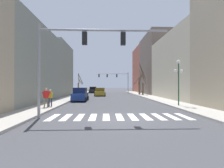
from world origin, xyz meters
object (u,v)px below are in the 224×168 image
pedestrian_near_right_corner (50,96)px  street_tree_right_mid (79,85)px  street_lamp_right_corner (179,73)px  car_at_intersection (93,90)px  pedestrian_on_right_sidewalk (46,96)px  car_parked_right_mid (80,95)px  traffic_signal_far (115,77)px  traffic_signal_near (79,48)px  street_tree_left_mid (142,85)px  street_tree_right_near (140,82)px  car_parked_left_mid (100,92)px

pedestrian_near_right_corner → street_tree_right_mid: (-0.62, 22.10, 1.05)m
street_lamp_right_corner → street_tree_right_mid: street_tree_right_mid is taller
car_at_intersection → pedestrian_on_right_sidewalk: pedestrian_on_right_sidewalk is taller
car_at_intersection → car_parked_right_mid: bearing=179.9°
street_lamp_right_corner → pedestrian_on_right_sidewalk: bearing=-176.0°
pedestrian_on_right_sidewalk → street_lamp_right_corner: bearing=-31.5°
street_tree_right_mid → traffic_signal_far: bearing=45.5°
car_parked_right_mid → traffic_signal_near: bearing=-172.3°
pedestrian_on_right_sidewalk → street_tree_right_mid: street_tree_right_mid is taller
car_parked_right_mid → street_tree_left_mid: bearing=-41.8°
traffic_signal_near → car_parked_right_mid: 13.15m
car_at_intersection → traffic_signal_near: bearing=-177.4°
street_lamp_right_corner → street_tree_left_mid: size_ratio=0.94×
street_tree_right_near → street_tree_right_mid: bearing=172.5°
car_at_intersection → pedestrian_on_right_sidewalk: bearing=176.3°
pedestrian_near_right_corner → car_at_intersection: bearing=108.8°
traffic_signal_near → street_tree_left_mid: traffic_signal_near is taller
traffic_signal_near → traffic_signal_far: (4.48, 36.24, -0.30)m
traffic_signal_far → pedestrian_on_right_sidewalk: bearing=-104.5°
car_parked_right_mid → pedestrian_on_right_sidewalk: (-1.99, -7.79, 0.35)m
traffic_signal_near → car_parked_left_mid: bearing=88.4°
pedestrian_on_right_sidewalk → car_at_intersection: bearing=50.8°
pedestrian_near_right_corner → street_lamp_right_corner: bearing=23.2°
traffic_signal_near → street_lamp_right_corner: 10.67m
pedestrian_on_right_sidewalk → street_tree_right_mid: (-0.46, 22.78, 0.97)m
street_lamp_right_corner → street_tree_right_near: bearing=89.5°
street_lamp_right_corner → street_tree_left_mid: 19.42m
traffic_signal_far → pedestrian_on_right_sidewalk: 32.73m
street_lamp_right_corner → pedestrian_on_right_sidewalk: size_ratio=2.57×
traffic_signal_far → pedestrian_near_right_corner: (-8.00, -30.87, -3.17)m
car_parked_left_mid → pedestrian_near_right_corner: pedestrian_near_right_corner is taller
pedestrian_on_right_sidewalk → street_tree_right_near: (12.89, 21.03, 1.63)m
traffic_signal_near → car_parked_right_mid: (-1.70, 12.49, -3.74)m
traffic_signal_far → street_tree_right_near: size_ratio=1.34×
street_tree_left_mid → street_tree_right_mid: size_ratio=1.05×
car_parked_right_mid → street_tree_left_mid: (11.14, 12.48, 1.35)m
car_parked_left_mid → car_at_intersection: car_at_intersection is taller
street_tree_right_mid → pedestrian_near_right_corner: bearing=-88.4°
car_parked_left_mid → street_tree_right_mid: bearing=-128.7°
car_parked_left_mid → street_tree_right_near: street_tree_right_near is taller
street_lamp_right_corner → pedestrian_near_right_corner: bearing=-179.0°
traffic_signal_far → car_parked_left_mid: traffic_signal_far is taller
pedestrian_on_right_sidewalk → pedestrian_near_right_corner: size_ratio=1.09×
car_parked_right_mid → car_parked_left_mid: 11.37m
traffic_signal_near → pedestrian_near_right_corner: bearing=123.3°
car_parked_left_mid → street_tree_left_mid: bearing=98.9°
street_lamp_right_corner → car_parked_right_mid: 12.99m
traffic_signal_far → pedestrian_near_right_corner: 32.05m
traffic_signal_far → car_parked_left_mid: bearing=-106.7°
street_tree_right_near → car_at_intersection: bearing=135.2°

